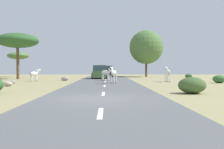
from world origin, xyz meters
name	(u,v)px	position (x,y,z in m)	size (l,w,h in m)	color
ground_plane	(96,99)	(0.00, 0.00, 0.00)	(90.00, 90.00, 0.00)	#998E60
road	(103,99)	(0.29, 0.00, 0.03)	(6.00, 64.00, 0.05)	#56595B
lane_markings	(102,101)	(0.29, -1.00, 0.05)	(0.16, 56.00, 0.01)	silver
zebra_0	(113,73)	(1.06, 11.74, 0.98)	(0.81, 1.58, 1.55)	silver
zebra_1	(167,72)	(6.70, 14.75, 0.98)	(0.47, 1.75, 1.65)	silver
zebra_2	(35,74)	(-7.31, 16.13, 0.81)	(1.08, 1.22, 1.37)	silver
zebra_3	(106,73)	(0.40, 15.88, 0.94)	(1.46, 0.92, 1.48)	silver
car_0	(99,72)	(-0.55, 22.34, 0.85)	(2.16, 4.41, 1.74)	#476B38
car_1	(107,72)	(0.40, 29.78, 0.85)	(2.18, 4.42, 1.74)	black
tree_1	(18,41)	(-11.02, 21.73, 4.93)	(5.35, 5.35, 5.89)	brown
tree_2	(146,47)	(6.78, 29.87, 4.77)	(5.42, 5.42, 7.48)	#4C3823
tree_3	(18,56)	(-13.57, 29.40, 3.33)	(3.34, 3.34, 3.96)	#4C3823
bush_0	(189,76)	(12.02, 24.64, 0.30)	(1.00, 0.90, 0.60)	#2D5628
bush_1	(192,85)	(5.25, 2.53, 0.46)	(1.54, 1.39, 0.93)	#425B2D
bush_4	(219,79)	(11.21, 12.66, 0.38)	(1.27, 1.14, 0.76)	#386633
rock_0	(13,82)	(-8.02, 11.62, 0.16)	(0.45, 0.44, 0.32)	gray
rock_1	(65,78)	(-4.29, 17.62, 0.24)	(0.88, 0.73, 0.48)	gray
rock_2	(8,84)	(-7.29, 8.63, 0.19)	(0.68, 0.65, 0.38)	#A89E8C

